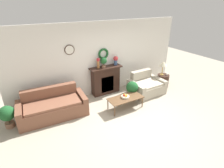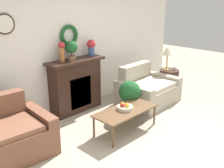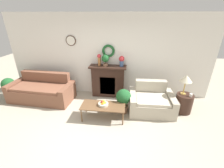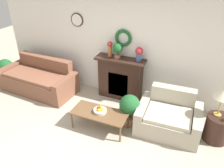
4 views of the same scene
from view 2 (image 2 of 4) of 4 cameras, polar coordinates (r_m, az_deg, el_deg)
name	(u,v)px [view 2 (image 2 of 4)]	position (r m, az deg, el deg)	size (l,w,h in m)	color
ground_plane	(164,153)	(4.21, 11.29, -14.46)	(16.00, 16.00, 0.00)	#ADA38E
wall_back	(65,45)	(5.31, -10.12, 8.34)	(6.80, 0.14, 2.70)	white
fireplace	(76,85)	(5.37, -7.89, -0.26)	(1.22, 0.41, 1.09)	#331E16
loveseat_right	(147,90)	(5.89, 7.60, -1.26)	(1.29, 1.01, 0.82)	#B2A893
coffee_table	(126,112)	(4.57, 3.01, -6.02)	(1.18, 0.53, 0.40)	brown
fruit_bowl	(125,107)	(4.56, 2.84, -5.02)	(0.27, 0.27, 0.12)	beige
side_table_by_loveseat	(169,81)	(6.65, 12.22, 0.71)	(0.47, 0.47, 0.55)	#331E16
table_lamp	(168,51)	(6.44, 12.03, 6.97)	(0.33, 0.33, 0.57)	#B28E42
mug	(175,68)	(6.61, 13.51, 3.39)	(0.08, 0.08, 0.08)	silver
vase_on_mantel_left	(62,50)	(5.02, -10.88, 7.25)	(0.13, 0.13, 0.38)	#AD6B38
vase_on_mantel_right	(91,46)	(5.47, -4.55, 8.14)	(0.18, 0.18, 0.34)	#3D5684
potted_plant_on_mantel	(71,48)	(5.12, -8.85, 7.65)	(0.24, 0.24, 0.37)	#8E664C
potted_plant_floor_by_loveseat	(130,95)	(5.14, 3.84, -2.43)	(0.43, 0.43, 0.72)	#8E664C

